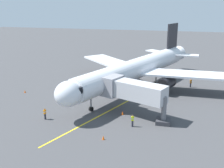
% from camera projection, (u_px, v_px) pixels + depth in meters
% --- Properties ---
extents(ground_plane, '(220.00, 220.00, 0.00)m').
position_uv_depth(ground_plane, '(145.00, 87.00, 53.46)').
color(ground_plane, '#424244').
extents(apron_lead_in_line, '(15.25, 37.16, 0.01)m').
position_uv_depth(apron_lead_in_line, '(131.00, 99.00, 46.56)').
color(apron_lead_in_line, yellow).
rests_on(apron_lead_in_line, ground).
extents(airplane, '(32.26, 38.57, 11.50)m').
position_uv_depth(airplane, '(138.00, 69.00, 51.17)').
color(airplane, silver).
rests_on(airplane, ground).
extents(jet_bridge, '(11.24, 6.60, 5.40)m').
position_uv_depth(jet_bridge, '(129.00, 90.00, 39.50)').
color(jet_bridge, '#B7B7BC').
rests_on(jet_bridge, ground).
extents(ground_crew_marshaller, '(0.43, 0.30, 1.71)m').
position_uv_depth(ground_crew_marshaller, '(133.00, 121.00, 36.20)').
color(ground_crew_marshaller, '#23232D').
rests_on(ground_crew_marshaller, ground).
extents(ground_crew_wing_walker, '(0.41, 0.26, 1.71)m').
position_uv_depth(ground_crew_wing_walker, '(191.00, 83.00, 52.95)').
color(ground_crew_wing_walker, '#23232D').
rests_on(ground_crew_wing_walker, ground).
extents(ground_crew_loader, '(0.28, 0.42, 1.71)m').
position_uv_depth(ground_crew_loader, '(45.00, 114.00, 38.46)').
color(ground_crew_loader, '#23232D').
rests_on(ground_crew_loader, ground).
extents(belt_loader_near_nose, '(2.56, 4.72, 2.32)m').
position_uv_depth(belt_loader_near_nose, '(119.00, 68.00, 65.76)').
color(belt_loader_near_nose, white).
rests_on(belt_loader_near_nose, ground).
extents(safety_cone_nose_left, '(0.32, 0.32, 0.55)m').
position_uv_depth(safety_cone_nose_left, '(103.00, 138.00, 32.95)').
color(safety_cone_nose_left, '#F2590F').
rests_on(safety_cone_nose_left, ground).
extents(safety_cone_nose_right, '(0.32, 0.32, 0.55)m').
position_uv_depth(safety_cone_nose_right, '(63.00, 97.00, 46.72)').
color(safety_cone_nose_right, '#F2590F').
rests_on(safety_cone_nose_right, ground).
extents(safety_cone_wing_port, '(0.32, 0.32, 0.55)m').
position_uv_depth(safety_cone_wing_port, '(25.00, 91.00, 49.94)').
color(safety_cone_wing_port, '#F2590F').
rests_on(safety_cone_wing_port, ground).
extents(safety_cone_wing_starboard, '(0.32, 0.32, 0.55)m').
position_uv_depth(safety_cone_wing_starboard, '(123.00, 113.00, 40.21)').
color(safety_cone_wing_starboard, '#F2590F').
rests_on(safety_cone_wing_starboard, ground).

